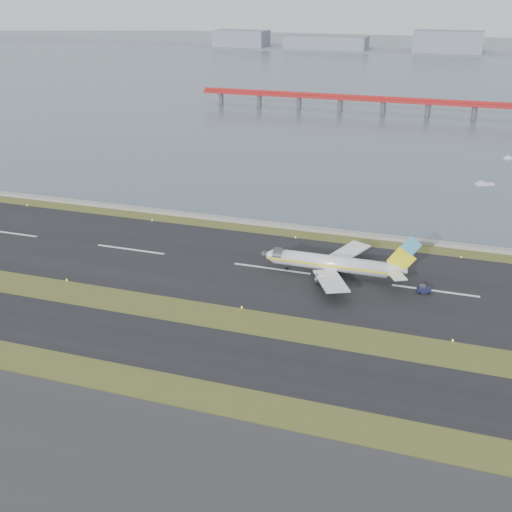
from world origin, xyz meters
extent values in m
plane|color=#3A4D1B|center=(0.00, 0.00, 0.00)|extent=(1000.00, 1000.00, 0.00)
cube|color=#2D2E30|center=(0.00, -55.00, 0.05)|extent=(1000.00, 50.00, 0.10)
cube|color=black|center=(0.00, -12.00, 0.05)|extent=(1000.00, 18.00, 0.10)
cube|color=black|center=(0.00, 30.00, 0.05)|extent=(1000.00, 45.00, 0.10)
cube|color=gray|center=(0.00, 60.00, 0.50)|extent=(1000.00, 2.50, 1.00)
cube|color=#4E6170|center=(0.00, 460.00, 0.00)|extent=(1400.00, 800.00, 1.30)
cube|color=maroon|center=(20.00, 250.00, 7.50)|extent=(260.00, 5.00, 1.60)
cube|color=maroon|center=(20.00, 250.00, 9.00)|extent=(260.00, 0.40, 1.40)
cylinder|color=#4C4C51|center=(-76.00, 250.00, 3.00)|extent=(2.80, 2.80, 7.00)
cylinder|color=#4C4C51|center=(20.00, 250.00, 3.00)|extent=(2.80, 2.80, 7.00)
cube|color=gray|center=(0.00, 620.00, 0.00)|extent=(1400.00, 80.00, 1.00)
cube|color=gray|center=(-220.00, 620.00, 9.00)|extent=(60.00, 35.00, 18.00)
cube|color=gray|center=(-120.00, 620.00, 7.00)|extent=(90.00, 35.00, 14.00)
cube|color=gray|center=(10.00, 620.00, 11.00)|extent=(70.00, 35.00, 22.00)
cylinder|color=white|center=(14.56, 30.51, 3.50)|extent=(28.00, 3.80, 3.80)
cone|color=white|center=(-1.04, 30.51, 3.50)|extent=(3.20, 3.80, 3.80)
cone|color=white|center=(30.76, 30.51, 3.80)|extent=(5.00, 3.80, 3.80)
cube|color=#FFF21A|center=(14.56, 28.59, 3.50)|extent=(31.00, 0.06, 0.45)
cube|color=#FFF21A|center=(14.56, 32.43, 3.50)|extent=(31.00, 0.06, 0.45)
cube|color=white|center=(16.76, 22.01, 2.80)|extent=(11.31, 15.89, 1.66)
cube|color=white|center=(16.76, 39.01, 2.80)|extent=(11.31, 15.89, 1.66)
cylinder|color=#3A3A3F|center=(15.06, 24.51, 1.60)|extent=(4.20, 2.10, 2.10)
cylinder|color=#3A3A3F|center=(15.06, 36.51, 1.60)|extent=(4.20, 2.10, 2.10)
cube|color=#FFF21A|center=(31.56, 30.51, 6.70)|extent=(6.80, 0.35, 6.85)
cube|color=#4FA9E1|center=(33.46, 30.51, 10.40)|extent=(4.85, 0.37, 4.90)
cube|color=white|center=(31.06, 26.71, 4.30)|extent=(5.64, 6.80, 0.22)
cube|color=white|center=(31.06, 34.31, 4.30)|extent=(5.64, 6.80, 0.22)
cylinder|color=black|center=(3.56, 30.51, 0.45)|extent=(0.80, 0.28, 0.80)
cylinder|color=black|center=(16.06, 27.71, 0.55)|extent=(1.00, 0.38, 1.00)
cylinder|color=black|center=(16.06, 33.31, 0.55)|extent=(1.00, 0.38, 1.00)
cube|color=#15193A|center=(37.46, 28.15, 0.86)|extent=(3.37, 2.36, 1.15)
cube|color=#3A3A3F|center=(37.08, 28.07, 1.63)|extent=(1.63, 1.70, 0.67)
cylinder|color=black|center=(36.60, 27.17, 0.34)|extent=(0.72, 0.43, 0.67)
cylinder|color=black|center=(36.26, 28.67, 0.34)|extent=(0.72, 0.43, 0.67)
cylinder|color=black|center=(38.65, 27.64, 0.34)|extent=(0.72, 0.43, 0.67)
cylinder|color=black|center=(38.32, 29.13, 0.34)|extent=(0.72, 0.43, 0.67)
cube|color=silver|center=(50.38, 124.06, 0.38)|extent=(6.86, 4.61, 0.85)
cube|color=silver|center=(49.09, 123.48, 1.13)|extent=(2.34, 2.15, 0.85)
cube|color=silver|center=(60.51, 166.62, 0.34)|extent=(6.20, 2.54, 0.77)
cube|color=silver|center=(59.22, 166.47, 1.03)|extent=(1.86, 1.56, 0.77)
camera|label=1|loc=(43.04, -111.01, 66.05)|focal=45.00mm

